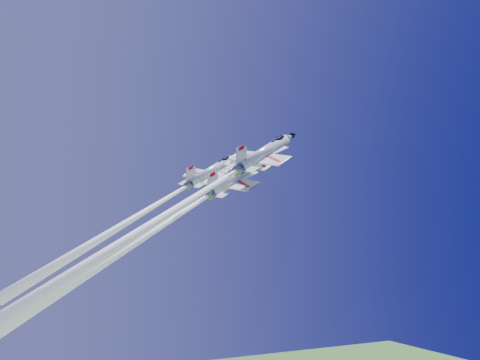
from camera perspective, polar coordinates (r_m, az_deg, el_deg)
name	(u,v)px	position (r m, az deg, el deg)	size (l,w,h in m)	color
jet_lead	(203,192)	(93.19, -4.01, -1.29)	(35.44, 19.22, 32.79)	silver
jet_left	(150,209)	(94.95, -9.60, -3.02)	(37.85, 20.55, 35.41)	silver
jet_right	(184,204)	(80.99, -6.02, -2.57)	(45.04, 24.49, 42.65)	silver
jet_slot	(153,231)	(82.08, -9.28, -5.44)	(42.96, 23.37, 40.84)	silver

